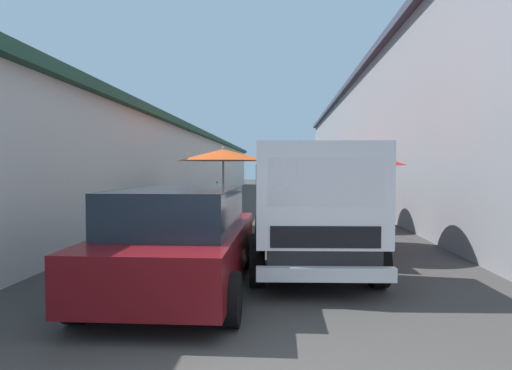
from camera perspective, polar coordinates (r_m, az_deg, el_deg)
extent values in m
plane|color=#3D3A38|center=(16.20, 2.74, -3.76)|extent=(90.00, 90.00, 0.00)
cube|color=beige|center=(19.83, -18.57, 2.03)|extent=(49.50, 7.00, 3.31)
cube|color=#284C38|center=(19.90, -18.64, 7.15)|extent=(49.80, 7.50, 0.24)
cube|color=gray|center=(19.68, 24.57, 5.72)|extent=(49.50, 7.00, 5.90)
cube|color=#383D4C|center=(20.11, 24.73, 14.48)|extent=(49.80, 7.50, 0.24)
cylinder|color=#9E9EA3|center=(11.57, -4.58, -0.61)|extent=(0.06, 0.06, 2.26)
cone|color=#D84C14|center=(11.56, -4.59, 4.21)|extent=(2.53, 2.53, 0.32)
sphere|color=#9E9EA3|center=(11.56, -4.60, 5.20)|extent=(0.07, 0.07, 0.07)
cube|color=olive|center=(11.61, -5.68, -4.18)|extent=(0.82, 0.62, 0.82)
sphere|color=orange|center=(11.31, -5.54, -2.04)|extent=(0.09, 0.09, 0.09)
sphere|color=orange|center=(11.42, -6.36, -2.00)|extent=(0.09, 0.09, 0.09)
sphere|color=orange|center=(11.34, -5.12, -2.02)|extent=(0.09, 0.09, 0.09)
cylinder|color=#9E9EA3|center=(21.48, 7.60, 0.51)|extent=(0.06, 0.06, 2.07)
cone|color=#D84C14|center=(21.47, 7.62, 2.82)|extent=(2.64, 2.64, 0.34)
sphere|color=#9E9EA3|center=(21.47, 7.62, 3.38)|extent=(0.07, 0.07, 0.07)
cube|color=olive|center=(21.28, 7.63, -1.24)|extent=(0.96, 0.56, 0.79)
sphere|color=orange|center=(21.20, 7.70, 0.08)|extent=(0.09, 0.09, 0.09)
sphere|color=orange|center=(21.40, 8.00, -0.04)|extent=(0.09, 0.09, 0.09)
sphere|color=orange|center=(21.05, 7.35, -0.08)|extent=(0.09, 0.09, 0.09)
sphere|color=orange|center=(21.34, 8.05, -0.05)|extent=(0.09, 0.09, 0.09)
sphere|color=orange|center=(21.25, 8.10, -0.06)|extent=(0.09, 0.09, 0.09)
cylinder|color=#9E9EA3|center=(16.07, 11.05, 0.32)|extent=(0.06, 0.06, 2.33)
cone|color=red|center=(16.07, 11.08, 3.82)|extent=(2.83, 2.83, 0.36)
sphere|color=#9E9EA3|center=(16.07, 11.08, 4.61)|extent=(0.07, 0.07, 0.07)
cube|color=olive|center=(16.05, 10.27, -2.56)|extent=(0.77, 0.75, 0.72)
sphere|color=orange|center=(15.87, 9.99, -1.15)|extent=(0.09, 0.09, 0.09)
sphere|color=orange|center=(16.24, 10.14, -1.07)|extent=(0.09, 0.09, 0.09)
sphere|color=orange|center=(15.97, 11.23, -1.14)|extent=(0.09, 0.09, 0.09)
sphere|color=orange|center=(15.85, 11.21, -0.97)|extent=(0.09, 0.09, 0.09)
sphere|color=orange|center=(16.11, 9.48, -1.10)|extent=(0.09, 0.09, 0.09)
cylinder|color=#9E9EA3|center=(12.00, 10.66, -0.77)|extent=(0.06, 0.06, 2.16)
cone|color=red|center=(11.98, 10.69, 3.55)|extent=(2.12, 2.12, 0.36)
sphere|color=#9E9EA3|center=(11.99, 10.70, 4.60)|extent=(0.07, 0.07, 0.07)
cube|color=brown|center=(11.88, 9.74, -4.08)|extent=(0.89, 0.71, 0.80)
sphere|color=orange|center=(11.69, 10.78, -2.00)|extent=(0.09, 0.09, 0.09)
sphere|color=orange|center=(11.71, 9.53, -1.98)|extent=(0.09, 0.09, 0.09)
sphere|color=orange|center=(11.61, 10.58, -1.76)|extent=(0.09, 0.09, 0.09)
sphere|color=orange|center=(11.62, 9.87, -2.02)|extent=(0.09, 0.09, 0.09)
sphere|color=orange|center=(11.89, 8.63, -1.91)|extent=(0.09, 0.09, 0.09)
sphere|color=orange|center=(11.88, 10.47, -1.93)|extent=(0.09, 0.09, 0.09)
cylinder|color=#9E9EA3|center=(8.69, 11.90, -1.77)|extent=(0.06, 0.06, 2.22)
cone|color=red|center=(8.67, 11.95, 4.15)|extent=(2.56, 2.56, 0.43)
sphere|color=#9E9EA3|center=(8.68, 11.96, 5.84)|extent=(0.07, 0.07, 0.07)
cube|color=#9E7547|center=(8.79, 12.40, -6.68)|extent=(0.83, 0.71, 0.71)
sphere|color=orange|center=(8.76, 10.93, -4.06)|extent=(0.09, 0.09, 0.09)
sphere|color=orange|center=(8.50, 11.98, -3.90)|extent=(0.09, 0.09, 0.09)
sphere|color=orange|center=(9.03, 13.73, -3.89)|extent=(0.09, 0.09, 0.09)
sphere|color=orange|center=(8.52, 14.18, -4.27)|extent=(0.09, 0.09, 0.09)
sphere|color=orange|center=(8.43, 11.15, -4.31)|extent=(0.09, 0.09, 0.09)
cube|color=#600F14|center=(5.99, -10.24, -8.86)|extent=(3.91, 1.73, 0.64)
cube|color=#19232D|center=(5.76, -10.64, -3.28)|extent=(2.34, 1.52, 0.56)
cube|color=black|center=(7.87, -6.90, -7.76)|extent=(0.11, 1.65, 0.20)
cube|color=silver|center=(7.97, -11.05, -5.62)|extent=(0.06, 0.24, 0.14)
cube|color=silver|center=(7.76, -2.61, -5.79)|extent=(0.06, 0.24, 0.14)
cylinder|color=black|center=(7.53, -14.24, -8.67)|extent=(0.60, 0.20, 0.60)
cylinder|color=black|center=(7.20, -0.92, -9.10)|extent=(0.60, 0.20, 0.60)
cylinder|color=black|center=(5.13, -23.56, -14.03)|extent=(0.60, 0.20, 0.60)
cylinder|color=black|center=(4.64, -3.51, -15.61)|extent=(0.60, 0.20, 0.60)
cube|color=black|center=(7.69, 7.04, -6.86)|extent=(4.85, 1.66, 0.36)
cube|color=silver|center=(5.98, 8.62, -1.03)|extent=(1.60, 1.81, 1.40)
cube|color=#19232D|center=(5.24, 9.65, 0.39)|extent=(0.12, 1.47, 0.63)
cube|color=#19232D|center=(5.97, 8.63, 0.64)|extent=(1.11, 1.81, 0.45)
cube|color=black|center=(5.30, 9.61, -7.13)|extent=(0.11, 1.40, 0.28)
cube|color=silver|center=(5.32, 9.70, -12.17)|extent=(0.19, 1.75, 0.18)
cube|color=gray|center=(8.56, 12.01, -3.06)|extent=(3.16, 0.18, 0.50)
cube|color=gray|center=(8.41, 0.91, -3.10)|extent=(3.16, 0.18, 0.50)
cube|color=gray|center=(9.99, 5.72, -2.24)|extent=(0.12, 1.65, 0.50)
cylinder|color=black|center=(6.30, 16.62, -10.32)|extent=(0.73, 0.25, 0.72)
cylinder|color=black|center=(6.08, 0.21, -10.67)|extent=(0.73, 0.25, 0.72)
cylinder|color=black|center=(9.24, 11.59, -6.21)|extent=(0.73, 0.25, 0.72)
cylinder|color=black|center=(9.10, 0.61, -6.30)|extent=(0.73, 0.25, 0.72)
cylinder|color=#232328|center=(14.39, 14.17, -3.00)|extent=(0.14, 0.14, 0.80)
cylinder|color=#232328|center=(14.31, 14.74, -3.04)|extent=(0.14, 0.14, 0.80)
cube|color=#4C8C59|center=(14.30, 14.48, -0.23)|extent=(0.45, 0.49, 0.60)
sphere|color=tan|center=(14.29, 14.50, 1.41)|extent=(0.22, 0.22, 0.22)
cylinder|color=#4C8C59|center=(14.44, 13.50, -0.08)|extent=(0.08, 0.08, 0.54)
cylinder|color=#4C8C59|center=(14.17, 15.49, -0.14)|extent=(0.08, 0.08, 0.54)
cylinder|color=black|center=(18.02, -5.49, -2.44)|extent=(0.45, 0.19, 0.44)
cylinder|color=black|center=(16.78, -5.17, -2.80)|extent=(0.45, 0.21, 0.44)
cube|color=#3359A5|center=(17.35, -5.32, -2.46)|extent=(0.94, 0.48, 0.08)
ellipsoid|color=black|center=(17.02, -5.25, -1.31)|extent=(0.61, 0.38, 0.20)
cube|color=#3359A5|center=(17.94, -5.48, -1.02)|extent=(0.21, 0.34, 0.56)
cylinder|color=silver|center=(17.87, -5.47, -0.71)|extent=(0.28, 0.12, 0.68)
cylinder|color=black|center=(17.77, -5.45, 0.40)|extent=(0.54, 0.16, 0.04)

